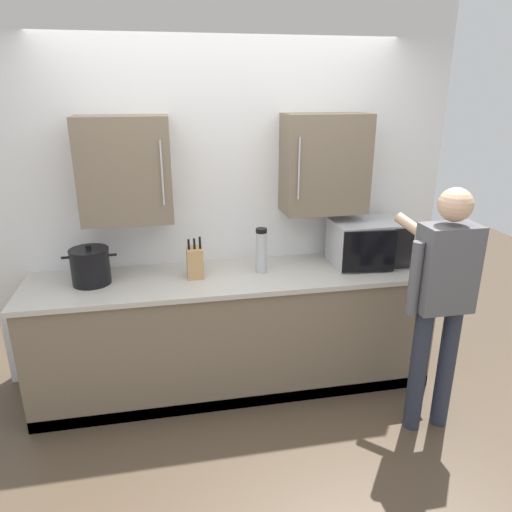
{
  "coord_description": "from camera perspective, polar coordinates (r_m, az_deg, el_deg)",
  "views": [
    {
      "loc": [
        -0.45,
        -2.35,
        2.16
      ],
      "look_at": [
        0.15,
        0.72,
        1.05
      ],
      "focal_mm": 33.38,
      "sensor_mm": 36.0,
      "label": 1
    }
  ],
  "objects": [
    {
      "name": "counter_unit",
      "position": [
        3.58,
        -2.53,
        -8.98
      ],
      "size": [
        2.9,
        0.68,
        0.9
      ],
      "color": "#756651",
      "rests_on": "ground_plane"
    },
    {
      "name": "back_wall_tiled",
      "position": [
        3.55,
        -3.61,
        8.37
      ],
      "size": [
        3.41,
        0.44,
        2.85
      ],
      "color": "white",
      "rests_on": "ground_plane"
    },
    {
      "name": "microwave_oven",
      "position": [
        3.64,
        12.95,
        1.53
      ],
      "size": [
        0.53,
        0.41,
        0.33
      ],
      "color": "#B7BABF",
      "rests_on": "counter_unit"
    },
    {
      "name": "stock_pot",
      "position": [
        3.39,
        -19.23,
        -1.17
      ],
      "size": [
        0.36,
        0.26,
        0.28
      ],
      "color": "black",
      "rests_on": "counter_unit"
    },
    {
      "name": "thermos_flask",
      "position": [
        3.39,
        0.64,
        0.69
      ],
      "size": [
        0.08,
        0.08,
        0.33
      ],
      "color": "#B7BABF",
      "rests_on": "counter_unit"
    },
    {
      "name": "knife_block",
      "position": [
        3.35,
        -7.33,
        -0.71
      ],
      "size": [
        0.11,
        0.15,
        0.3
      ],
      "color": "tan",
      "rests_on": "counter_unit"
    },
    {
      "name": "person_figure",
      "position": [
        3.14,
        21.33,
        -4.06
      ],
      "size": [
        0.44,
        0.57,
        1.62
      ],
      "color": "#282D3D",
      "rests_on": "ground_plane"
    },
    {
      "name": "ground_plane",
      "position": [
        3.23,
        -0.19,
        -22.45
      ],
      "size": [
        9.48,
        9.48,
        0.0
      ],
      "primitive_type": "plane",
      "color": "#4C3D2D"
    }
  ]
}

